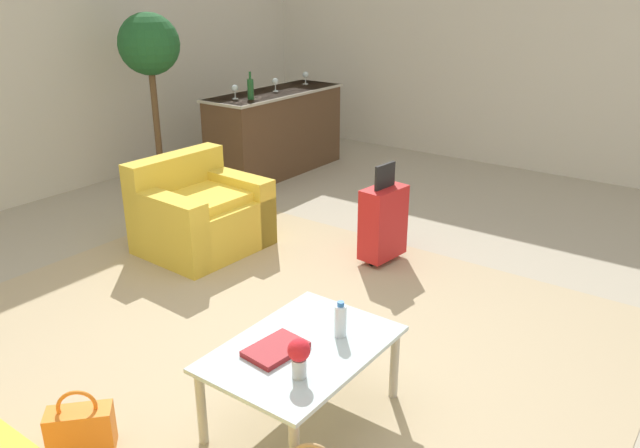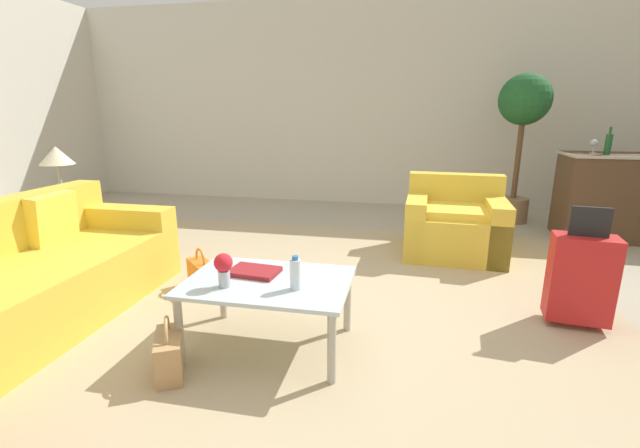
# 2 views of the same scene
# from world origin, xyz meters

# --- Properties ---
(ground_plane) EXTENTS (12.00, 12.00, 0.00)m
(ground_plane) POSITION_xyz_m (0.00, 0.00, 0.00)
(ground_plane) COLOR #A89E89
(wall_right) EXTENTS (0.12, 8.00, 3.10)m
(wall_right) POSITION_xyz_m (5.06, 0.00, 1.55)
(wall_right) COLOR beige
(wall_right) RESTS_ON ground
(area_rug) EXTENTS (5.20, 4.40, 0.01)m
(area_rug) POSITION_xyz_m (-0.60, 0.20, 0.00)
(area_rug) COLOR tan
(area_rug) RESTS_ON ground
(armchair) EXTENTS (1.01, 0.89, 0.80)m
(armchair) POSITION_xyz_m (0.90, 1.66, 0.29)
(armchair) COLOR gold
(armchair) RESTS_ON ground
(coffee_table) EXTENTS (1.00, 0.70, 0.45)m
(coffee_table) POSITION_xyz_m (-0.40, -0.50, 0.40)
(coffee_table) COLOR silver
(coffee_table) RESTS_ON ground
(water_bottle) EXTENTS (0.06, 0.06, 0.20)m
(water_bottle) POSITION_xyz_m (-0.20, -0.60, 0.55)
(water_bottle) COLOR silver
(water_bottle) RESTS_ON coffee_table
(coffee_table_book) EXTENTS (0.33, 0.24, 0.03)m
(coffee_table_book) POSITION_xyz_m (-0.52, -0.42, 0.47)
(coffee_table_book) COLOR maroon
(coffee_table_book) RESTS_ON coffee_table
(flower_vase) EXTENTS (0.11, 0.11, 0.21)m
(flower_vase) POSITION_xyz_m (-0.62, -0.65, 0.58)
(flower_vase) COLOR #B2B7BC
(flower_vase) RESTS_ON coffee_table
(bar_console) EXTENTS (1.88, 0.66, 0.99)m
(bar_console) POSITION_xyz_m (3.10, 2.60, 0.51)
(bar_console) COLOR #513823
(bar_console) RESTS_ON ground
(wine_glass_leftmost) EXTENTS (0.08, 0.08, 0.15)m
(wine_glass_leftmost) POSITION_xyz_m (2.46, 2.63, 1.10)
(wine_glass_leftmost) COLOR silver
(wine_glass_leftmost) RESTS_ON bar_console
(wine_glass_left_of_centre) EXTENTS (0.08, 0.08, 0.15)m
(wine_glass_left_of_centre) POSITION_xyz_m (3.10, 2.59, 1.10)
(wine_glass_left_of_centre) COLOR silver
(wine_glass_left_of_centre) RESTS_ON bar_console
(wine_glass_right_of_centre) EXTENTS (0.08, 0.08, 0.15)m
(wine_glass_right_of_centre) POSITION_xyz_m (3.74, 2.63, 1.10)
(wine_glass_right_of_centre) COLOR silver
(wine_glass_right_of_centre) RESTS_ON bar_console
(wine_bottle_green) EXTENTS (0.07, 0.07, 0.30)m
(wine_bottle_green) POSITION_xyz_m (2.54, 2.48, 1.10)
(wine_bottle_green) COLOR #194C23
(wine_bottle_green) RESTS_ON bar_console
(suitcase_red) EXTENTS (0.42, 0.26, 0.85)m
(suitcase_red) POSITION_xyz_m (1.60, 0.20, 0.36)
(suitcase_red) COLOR red
(suitcase_red) RESTS_ON ground
(handbag_orange) EXTENTS (0.33, 0.32, 0.36)m
(handbag_orange) POSITION_xyz_m (-1.25, 0.25, 0.13)
(handbag_orange) COLOR orange
(handbag_orange) RESTS_ON ground
(potted_ficus) EXTENTS (0.64, 0.64, 1.91)m
(potted_ficus) POSITION_xyz_m (1.80, 3.20, 1.35)
(potted_ficus) COLOR #84664C
(potted_ficus) RESTS_ON ground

